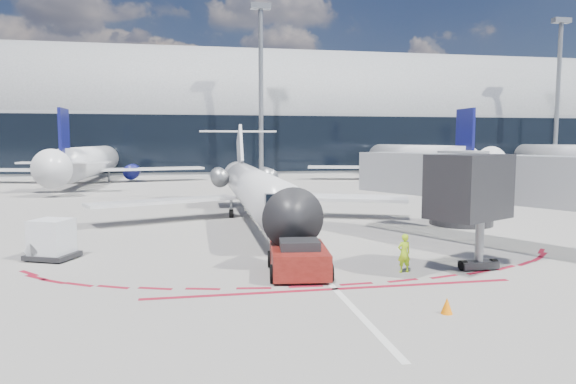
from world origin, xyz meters
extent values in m
plane|color=gray|center=(0.00, 0.00, 0.00)|extent=(260.00, 260.00, 0.00)
cube|color=silver|center=(0.00, 2.00, 0.01)|extent=(0.25, 40.00, 0.01)
cube|color=maroon|center=(0.00, -11.50, 0.01)|extent=(14.00, 0.25, 0.01)
cube|color=#999C9E|center=(0.00, 65.00, 5.00)|extent=(150.00, 24.00, 10.00)
cylinder|color=#999C9E|center=(0.00, 65.00, 10.00)|extent=(150.00, 24.00, 24.00)
cube|color=black|center=(0.00, 52.95, 5.00)|extent=(150.00, 0.20, 9.00)
cube|color=gray|center=(9.00, -4.50, 3.60)|extent=(8.22, 12.61, 2.30)
cube|color=black|center=(5.95, -10.24, 3.60)|extent=(3.86, 3.44, 2.60)
cylinder|color=gray|center=(6.75, -9.84, 1.20)|extent=(0.36, 0.36, 2.40)
cube|color=black|center=(6.75, -9.84, 0.22)|extent=(1.60, 0.60, 0.30)
cylinder|color=gray|center=(12.05, 1.24, 2.40)|extent=(3.20, 3.20, 4.80)
cylinder|color=black|center=(12.05, 1.24, 0.25)|extent=(4.00, 4.00, 0.50)
cylinder|color=gray|center=(5.00, 48.00, 12.50)|extent=(0.70, 0.70, 25.00)
cylinder|color=gray|center=(55.00, 48.00, 12.50)|extent=(0.70, 0.70, 25.00)
cylinder|color=silver|center=(-1.05, 4.46, 2.26)|extent=(2.60, 21.15, 2.60)
cone|color=black|center=(-1.05, -7.46, 2.26)|extent=(2.60, 2.69, 2.60)
cone|color=silver|center=(-1.05, 16.77, 2.26)|extent=(2.60, 3.46, 2.60)
cube|color=black|center=(-1.05, -5.92, 2.79)|extent=(1.63, 1.35, 0.53)
cube|color=silver|center=(-7.01, 5.90, 1.39)|extent=(10.30, 6.10, 0.30)
cube|color=silver|center=(4.91, 5.90, 1.39)|extent=(10.30, 6.10, 0.30)
cube|color=silver|center=(-1.05, 15.80, 4.57)|extent=(0.24, 4.51, 4.59)
cube|color=silver|center=(-1.05, 17.82, 6.30)|extent=(6.92, 1.54, 0.15)
cylinder|color=slate|center=(-3.02, 12.92, 2.50)|extent=(1.44, 3.27, 1.44)
cylinder|color=slate|center=(0.92, 12.92, 2.50)|extent=(1.44, 3.27, 1.44)
cylinder|color=black|center=(-1.05, -4.38, 0.27)|extent=(0.21, 0.54, 0.54)
cylinder|color=black|center=(-2.50, 6.86, 0.31)|extent=(0.29, 0.62, 0.62)
cylinder|color=black|center=(0.39, 6.86, 0.31)|extent=(0.29, 0.62, 0.62)
cylinder|color=gray|center=(-1.05, -4.38, 0.53)|extent=(0.17, 0.17, 1.06)
cube|color=#54100C|center=(-0.89, -9.15, 0.62)|extent=(2.62, 3.81, 1.01)
cube|color=black|center=(-0.92, -9.48, 1.29)|extent=(1.71, 1.51, 0.39)
cylinder|color=gray|center=(-0.62, -6.70, 0.39)|extent=(0.43, 2.91, 0.11)
cylinder|color=black|center=(-2.08, -10.26, 0.36)|extent=(0.39, 0.75, 0.72)
cylinder|color=black|center=(0.04, -10.49, 0.36)|extent=(0.39, 0.75, 0.72)
cylinder|color=black|center=(-1.81, -7.81, 0.36)|extent=(0.39, 0.75, 0.72)
cylinder|color=black|center=(0.30, -8.04, 0.36)|extent=(0.39, 0.75, 0.72)
imported|color=#C0FF1A|center=(3.46, -9.66, 0.81)|extent=(0.64, 0.47, 1.62)
cube|color=black|center=(-11.52, -4.54, 0.18)|extent=(2.48, 2.32, 0.22)
cube|color=white|center=(-11.52, -4.54, 1.07)|extent=(2.04, 1.99, 1.58)
cylinder|color=black|center=(-12.50, -4.83, 0.10)|extent=(0.17, 0.22, 0.20)
cylinder|color=black|center=(-11.04, -5.44, 0.10)|extent=(0.17, 0.22, 0.20)
cylinder|color=black|center=(-12.00, -3.64, 0.10)|extent=(0.17, 0.22, 0.20)
cylinder|color=black|center=(-10.54, -4.26, 0.10)|extent=(0.17, 0.22, 0.20)
cone|color=orange|center=(2.75, -14.73, 0.26)|extent=(0.37, 0.37, 0.52)
camera|label=1|loc=(-5.02, -29.31, 5.44)|focal=32.00mm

